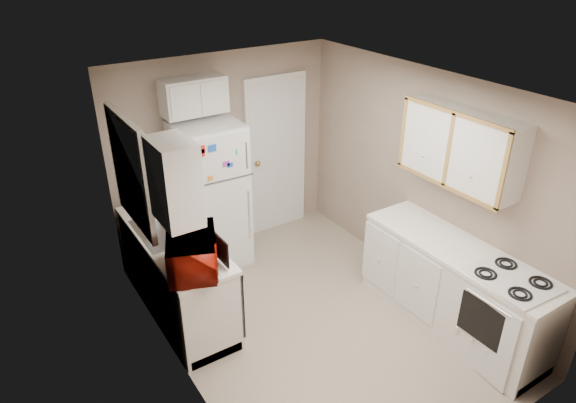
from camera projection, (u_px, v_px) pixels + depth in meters
floor at (314, 318)px, 5.32m from camera, size 3.80×3.80×0.00m
ceiling at (321, 90)px, 4.21m from camera, size 3.80×3.80×0.00m
wall_left at (175, 264)px, 4.09m from camera, size 3.80×3.80×0.00m
wall_right at (424, 182)px, 5.44m from camera, size 3.80×3.80×0.00m
wall_back at (225, 153)px, 6.18m from camera, size 2.80×2.80×0.00m
wall_front at (488, 337)px, 3.35m from camera, size 2.80×2.80×0.00m
left_counter at (177, 274)px, 5.25m from camera, size 0.60×1.80×0.90m
dishwasher at (229, 292)px, 4.92m from camera, size 0.03×0.58×0.72m
sink at (167, 233)px, 5.17m from camera, size 0.54×0.74×0.16m
microwave at (192, 255)px, 4.47m from camera, size 0.70×0.55×0.41m
soap_bottle at (152, 212)px, 5.28m from camera, size 0.12×0.12×0.21m
window_blinds at (131, 172)px, 4.71m from camera, size 0.10×0.98×1.08m
upper_cabinet_left at (175, 182)px, 4.05m from camera, size 0.30×0.45×0.70m
refrigerator at (210, 196)px, 5.89m from camera, size 0.75×0.73×1.75m
cabinet_over_fridge at (194, 96)px, 5.51m from camera, size 0.70×0.30×0.40m
interior_door at (276, 156)px, 6.57m from camera, size 0.86×0.06×2.08m
right_counter at (453, 288)px, 5.05m from camera, size 0.60×2.00×0.90m
stove at (501, 324)px, 4.63m from camera, size 0.59×0.71×0.82m
upper_cabinet_right at (461, 147)px, 4.72m from camera, size 0.30×1.20×0.70m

